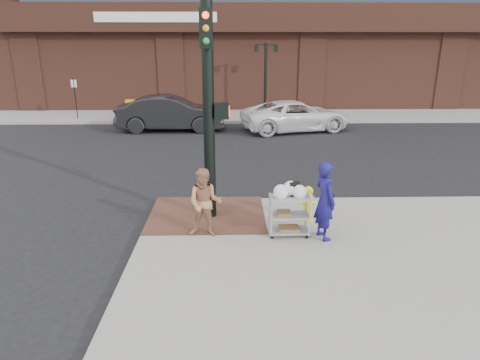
{
  "coord_description": "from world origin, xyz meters",
  "views": [
    {
      "loc": [
        -0.01,
        -8.85,
        4.17
      ],
      "look_at": [
        0.19,
        0.21,
        1.25
      ],
      "focal_mm": 32.0,
      "sensor_mm": 36.0,
      "label": 1
    }
  ],
  "objects_px": {
    "pedestrian_tan": "(205,203)",
    "minivan_white": "(296,116)",
    "lamp_post": "(266,71)",
    "traffic_signal_pole": "(209,105)",
    "utility_cart": "(289,212)",
    "fire_hydrant": "(308,203)",
    "woman_blue": "(325,200)",
    "sedan_dark": "(171,113)"
  },
  "relations": [
    {
      "from": "pedestrian_tan",
      "to": "minivan_white",
      "type": "xyz_separation_m",
      "value": [
        3.77,
        12.3,
        -0.17
      ]
    },
    {
      "from": "lamp_post",
      "to": "traffic_signal_pole",
      "type": "relative_size",
      "value": 0.8
    },
    {
      "from": "traffic_signal_pole",
      "to": "utility_cart",
      "type": "bearing_deg",
      "value": -32.44
    },
    {
      "from": "fire_hydrant",
      "to": "woman_blue",
      "type": "bearing_deg",
      "value": -79.45
    },
    {
      "from": "woman_blue",
      "to": "fire_hydrant",
      "type": "bearing_deg",
      "value": -6.74
    },
    {
      "from": "woman_blue",
      "to": "fire_hydrant",
      "type": "height_order",
      "value": "woman_blue"
    },
    {
      "from": "woman_blue",
      "to": "pedestrian_tan",
      "type": "distance_m",
      "value": 2.54
    },
    {
      "from": "lamp_post",
      "to": "pedestrian_tan",
      "type": "height_order",
      "value": "lamp_post"
    },
    {
      "from": "woman_blue",
      "to": "pedestrian_tan",
      "type": "bearing_deg",
      "value": 68.92
    },
    {
      "from": "lamp_post",
      "to": "pedestrian_tan",
      "type": "relative_size",
      "value": 2.64
    },
    {
      "from": "sedan_dark",
      "to": "fire_hydrant",
      "type": "xyz_separation_m",
      "value": [
        4.73,
        -11.72,
        -0.28
      ]
    },
    {
      "from": "woman_blue",
      "to": "sedan_dark",
      "type": "height_order",
      "value": "woman_blue"
    },
    {
      "from": "minivan_white",
      "to": "utility_cart",
      "type": "relative_size",
      "value": 4.42
    },
    {
      "from": "utility_cart",
      "to": "traffic_signal_pole",
      "type": "bearing_deg",
      "value": 147.56
    },
    {
      "from": "sedan_dark",
      "to": "minivan_white",
      "type": "distance_m",
      "value": 6.15
    },
    {
      "from": "traffic_signal_pole",
      "to": "woman_blue",
      "type": "height_order",
      "value": "traffic_signal_pole"
    },
    {
      "from": "traffic_signal_pole",
      "to": "lamp_post",
      "type": "bearing_deg",
      "value": 80.76
    },
    {
      "from": "sedan_dark",
      "to": "utility_cart",
      "type": "distance_m",
      "value": 13.2
    },
    {
      "from": "lamp_post",
      "to": "sedan_dark",
      "type": "height_order",
      "value": "lamp_post"
    },
    {
      "from": "utility_cart",
      "to": "woman_blue",
      "type": "bearing_deg",
      "value": -11.79
    },
    {
      "from": "sedan_dark",
      "to": "lamp_post",
      "type": "bearing_deg",
      "value": -53.34
    },
    {
      "from": "woman_blue",
      "to": "utility_cart",
      "type": "relative_size",
      "value": 1.42
    },
    {
      "from": "utility_cart",
      "to": "minivan_white",
      "type": "bearing_deg",
      "value": 80.97
    },
    {
      "from": "traffic_signal_pole",
      "to": "fire_hydrant",
      "type": "distance_m",
      "value": 3.21
    },
    {
      "from": "pedestrian_tan",
      "to": "sedan_dark",
      "type": "height_order",
      "value": "sedan_dark"
    },
    {
      "from": "woman_blue",
      "to": "minivan_white",
      "type": "height_order",
      "value": "woman_blue"
    },
    {
      "from": "traffic_signal_pole",
      "to": "pedestrian_tan",
      "type": "height_order",
      "value": "traffic_signal_pole"
    },
    {
      "from": "sedan_dark",
      "to": "fire_hydrant",
      "type": "bearing_deg",
      "value": -158.98
    },
    {
      "from": "woman_blue",
      "to": "minivan_white",
      "type": "xyz_separation_m",
      "value": [
        1.23,
        12.46,
        -0.27
      ]
    },
    {
      "from": "lamp_post",
      "to": "woman_blue",
      "type": "relative_size",
      "value": 2.34
    },
    {
      "from": "lamp_post",
      "to": "traffic_signal_pole",
      "type": "xyz_separation_m",
      "value": [
        -2.48,
        -15.23,
        0.21
      ]
    },
    {
      "from": "traffic_signal_pole",
      "to": "pedestrian_tan",
      "type": "xyz_separation_m",
      "value": [
        -0.09,
        -1.08,
        -1.92
      ]
    },
    {
      "from": "woman_blue",
      "to": "utility_cart",
      "type": "height_order",
      "value": "woman_blue"
    },
    {
      "from": "woman_blue",
      "to": "minivan_white",
      "type": "relative_size",
      "value": 0.32
    },
    {
      "from": "woman_blue",
      "to": "sedan_dark",
      "type": "bearing_deg",
      "value": 3.89
    },
    {
      "from": "pedestrian_tan",
      "to": "woman_blue",
      "type": "bearing_deg",
      "value": 1.35
    },
    {
      "from": "minivan_white",
      "to": "fire_hydrant",
      "type": "bearing_deg",
      "value": 158.63
    },
    {
      "from": "minivan_white",
      "to": "fire_hydrant",
      "type": "xyz_separation_m",
      "value": [
        -1.41,
        -11.51,
        -0.16
      ]
    },
    {
      "from": "lamp_post",
      "to": "fire_hydrant",
      "type": "distance_m",
      "value": 15.66
    },
    {
      "from": "lamp_post",
      "to": "pedestrian_tan",
      "type": "xyz_separation_m",
      "value": [
        -2.57,
        -16.31,
        -1.71
      ]
    },
    {
      "from": "traffic_signal_pole",
      "to": "minivan_white",
      "type": "bearing_deg",
      "value": 71.84
    },
    {
      "from": "woman_blue",
      "to": "sedan_dark",
      "type": "distance_m",
      "value": 13.59
    }
  ]
}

